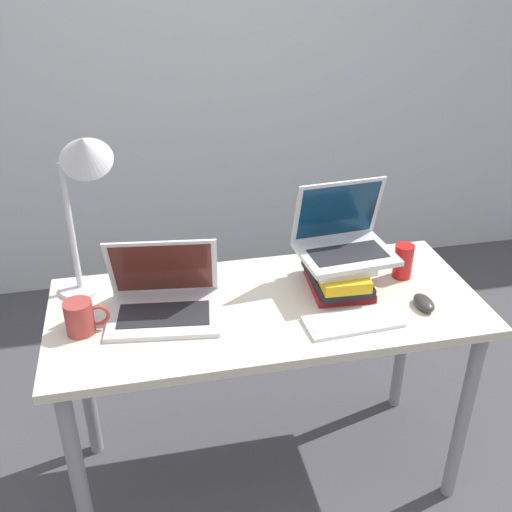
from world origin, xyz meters
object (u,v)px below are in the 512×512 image
(soda_can, at_px, (403,261))
(desk_lamp, at_px, (83,169))
(mouse, at_px, (424,303))
(wireless_keyboard, at_px, (353,322))
(laptop_left, at_px, (164,298))
(laptop_on_books, at_px, (343,239))
(mug, at_px, (81,317))
(book_stack, at_px, (337,272))

(soda_can, bearing_deg, desk_lamp, 174.03)
(mouse, bearing_deg, wireless_keyboard, -171.68)
(wireless_keyboard, height_order, soda_can, soda_can)
(laptop_left, xyz_separation_m, mouse, (0.81, -0.15, -0.03))
(laptop_left, bearing_deg, soda_can, 3.29)
(laptop_on_books, bearing_deg, soda_can, -0.72)
(laptop_on_books, height_order, soda_can, laptop_on_books)
(laptop_left, distance_m, laptop_on_books, 0.62)
(laptop_on_books, distance_m, desk_lamp, 0.85)
(desk_lamp, bearing_deg, mug, -103.86)
(desk_lamp, bearing_deg, laptop_left, -37.91)
(book_stack, xyz_separation_m, laptop_on_books, (0.02, 0.02, 0.11))
(mouse, height_order, soda_can, soda_can)
(wireless_keyboard, bearing_deg, soda_can, 41.32)
(laptop_on_books, height_order, desk_lamp, desk_lamp)
(wireless_keyboard, relative_size, soda_can, 2.50)
(laptop_left, xyz_separation_m, soda_can, (0.83, 0.05, 0.01))
(book_stack, distance_m, mug, 0.83)
(laptop_on_books, height_order, mouse, laptop_on_books)
(wireless_keyboard, bearing_deg, laptop_left, 161.76)
(mouse, bearing_deg, book_stack, 143.50)
(laptop_left, relative_size, laptop_on_books, 1.17)
(mouse, height_order, desk_lamp, desk_lamp)
(mouse, relative_size, desk_lamp, 0.17)
(laptop_on_books, relative_size, wireless_keyboard, 1.05)
(laptop_left, relative_size, mouse, 3.73)
(laptop_left, bearing_deg, laptop_on_books, 4.78)
(mug, xyz_separation_m, desk_lamp, (0.05, 0.21, 0.39))
(book_stack, relative_size, mug, 2.12)
(mug, bearing_deg, mouse, -4.97)
(laptop_on_books, height_order, mug, laptop_on_books)
(soda_can, bearing_deg, laptop_left, -176.71)
(desk_lamp, bearing_deg, laptop_on_books, -7.43)
(soda_can, relative_size, desk_lamp, 0.21)
(book_stack, height_order, soda_can, same)
(laptop_left, xyz_separation_m, wireless_keyboard, (0.56, -0.19, -0.04))
(laptop_left, bearing_deg, mouse, -10.30)
(book_stack, bearing_deg, soda_can, 5.05)
(soda_can, bearing_deg, wireless_keyboard, -138.68)
(wireless_keyboard, height_order, mouse, mouse)
(mug, bearing_deg, soda_can, 5.46)
(book_stack, bearing_deg, mouse, -36.50)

